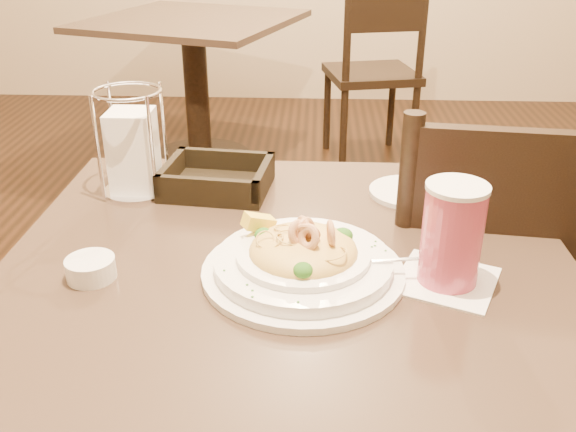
{
  "coord_description": "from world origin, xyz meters",
  "views": [
    {
      "loc": [
        0.04,
        -0.84,
        1.24
      ],
      "look_at": [
        0.0,
        0.02,
        0.81
      ],
      "focal_mm": 40.0,
      "sensor_mm": 36.0,
      "label": 1
    }
  ],
  "objects_px": {
    "pasta_bowl": "(303,259)",
    "butter_ramekin": "(91,268)",
    "bread_basket": "(217,180)",
    "napkin_caddy": "(133,149)",
    "main_table": "(287,385)",
    "dining_chair_near": "(485,303)",
    "drink_glass": "(452,235)",
    "side_plate": "(408,192)",
    "background_table": "(195,66)",
    "dining_chair_far": "(375,67)"
  },
  "relations": [
    {
      "from": "main_table",
      "to": "pasta_bowl",
      "type": "bearing_deg",
      "value": -35.52
    },
    {
      "from": "butter_ramekin",
      "to": "napkin_caddy",
      "type": "bearing_deg",
      "value": 92.35
    },
    {
      "from": "pasta_bowl",
      "to": "butter_ramekin",
      "type": "xyz_separation_m",
      "value": [
        -0.32,
        -0.02,
        -0.01
      ]
    },
    {
      "from": "dining_chair_near",
      "to": "dining_chair_far",
      "type": "height_order",
      "value": "same"
    },
    {
      "from": "dining_chair_far",
      "to": "bread_basket",
      "type": "height_order",
      "value": "dining_chair_far"
    },
    {
      "from": "dining_chair_near",
      "to": "side_plate",
      "type": "xyz_separation_m",
      "value": [
        -0.17,
        0.02,
        0.24
      ]
    },
    {
      "from": "dining_chair_far",
      "to": "napkin_caddy",
      "type": "distance_m",
      "value": 2.16
    },
    {
      "from": "dining_chair_near",
      "to": "bread_basket",
      "type": "height_order",
      "value": "dining_chair_near"
    },
    {
      "from": "background_table",
      "to": "dining_chair_near",
      "type": "height_order",
      "value": "dining_chair_near"
    },
    {
      "from": "main_table",
      "to": "napkin_caddy",
      "type": "distance_m",
      "value": 0.52
    },
    {
      "from": "pasta_bowl",
      "to": "main_table",
      "type": "bearing_deg",
      "value": 144.48
    },
    {
      "from": "main_table",
      "to": "dining_chair_far",
      "type": "height_order",
      "value": "dining_chair_far"
    },
    {
      "from": "pasta_bowl",
      "to": "butter_ramekin",
      "type": "height_order",
      "value": "pasta_bowl"
    },
    {
      "from": "drink_glass",
      "to": "bread_basket",
      "type": "xyz_separation_m",
      "value": [
        -0.39,
        0.32,
        -0.06
      ]
    },
    {
      "from": "background_table",
      "to": "pasta_bowl",
      "type": "bearing_deg",
      "value": -75.65
    },
    {
      "from": "main_table",
      "to": "dining_chair_near",
      "type": "relative_size",
      "value": 0.97
    },
    {
      "from": "dining_chair_near",
      "to": "dining_chair_far",
      "type": "xyz_separation_m",
      "value": [
        -0.07,
        2.05,
        0.0
      ]
    },
    {
      "from": "dining_chair_near",
      "to": "dining_chair_far",
      "type": "relative_size",
      "value": 1.0
    },
    {
      "from": "pasta_bowl",
      "to": "drink_glass",
      "type": "distance_m",
      "value": 0.22
    },
    {
      "from": "pasta_bowl",
      "to": "napkin_caddy",
      "type": "xyz_separation_m",
      "value": [
        -0.33,
        0.29,
        0.06
      ]
    },
    {
      "from": "main_table",
      "to": "butter_ramekin",
      "type": "relative_size",
      "value": 12.28
    },
    {
      "from": "dining_chair_near",
      "to": "side_plate",
      "type": "relative_size",
      "value": 6.2
    },
    {
      "from": "butter_ramekin",
      "to": "main_table",
      "type": "bearing_deg",
      "value": 7.9
    },
    {
      "from": "dining_chair_near",
      "to": "side_plate",
      "type": "height_order",
      "value": "dining_chair_near"
    },
    {
      "from": "bread_basket",
      "to": "side_plate",
      "type": "distance_m",
      "value": 0.37
    },
    {
      "from": "butter_ramekin",
      "to": "pasta_bowl",
      "type": "bearing_deg",
      "value": 4.2
    },
    {
      "from": "background_table",
      "to": "napkin_caddy",
      "type": "xyz_separation_m",
      "value": [
        0.27,
        -2.03,
        0.32
      ]
    },
    {
      "from": "main_table",
      "to": "bread_basket",
      "type": "height_order",
      "value": "bread_basket"
    },
    {
      "from": "side_plate",
      "to": "background_table",
      "type": "bearing_deg",
      "value": 111.35
    },
    {
      "from": "drink_glass",
      "to": "dining_chair_far",
      "type": "bearing_deg",
      "value": 88.0
    },
    {
      "from": "dining_chair_near",
      "to": "drink_glass",
      "type": "bearing_deg",
      "value": 68.95
    },
    {
      "from": "side_plate",
      "to": "butter_ramekin",
      "type": "xyz_separation_m",
      "value": [
        -0.51,
        -0.33,
        0.01
      ]
    },
    {
      "from": "pasta_bowl",
      "to": "side_plate",
      "type": "height_order",
      "value": "pasta_bowl"
    },
    {
      "from": "main_table",
      "to": "dining_chair_far",
      "type": "bearing_deg",
      "value": 82.19
    },
    {
      "from": "pasta_bowl",
      "to": "bread_basket",
      "type": "height_order",
      "value": "pasta_bowl"
    },
    {
      "from": "background_table",
      "to": "dining_chair_near",
      "type": "bearing_deg",
      "value": -64.71
    },
    {
      "from": "drink_glass",
      "to": "butter_ramekin",
      "type": "height_order",
      "value": "drink_glass"
    },
    {
      "from": "dining_chair_near",
      "to": "napkin_caddy",
      "type": "distance_m",
      "value": 0.77
    },
    {
      "from": "dining_chair_far",
      "to": "dining_chair_near",
      "type": "bearing_deg",
      "value": 79.62
    },
    {
      "from": "dining_chair_far",
      "to": "main_table",
      "type": "bearing_deg",
      "value": 69.77
    },
    {
      "from": "background_table",
      "to": "dining_chair_far",
      "type": "bearing_deg",
      "value": 1.28
    },
    {
      "from": "main_table",
      "to": "bread_basket",
      "type": "xyz_separation_m",
      "value": [
        -0.15,
        0.29,
        0.25
      ]
    },
    {
      "from": "dining_chair_near",
      "to": "bread_basket",
      "type": "distance_m",
      "value": 0.6
    },
    {
      "from": "side_plate",
      "to": "main_table",
      "type": "bearing_deg",
      "value": -127.32
    },
    {
      "from": "background_table",
      "to": "drink_glass",
      "type": "relative_size",
      "value": 6.31
    },
    {
      "from": "main_table",
      "to": "pasta_bowl",
      "type": "distance_m",
      "value": 0.26
    },
    {
      "from": "background_table",
      "to": "dining_chair_near",
      "type": "relative_size",
      "value": 1.22
    },
    {
      "from": "side_plate",
      "to": "dining_chair_near",
      "type": "bearing_deg",
      "value": -6.1
    },
    {
      "from": "background_table",
      "to": "main_table",
      "type": "bearing_deg",
      "value": -76.11
    },
    {
      "from": "napkin_caddy",
      "to": "side_plate",
      "type": "distance_m",
      "value": 0.53
    }
  ]
}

